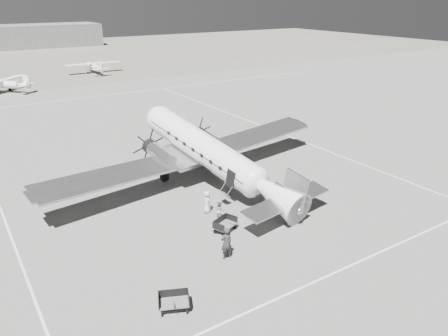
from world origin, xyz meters
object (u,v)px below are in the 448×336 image
Objects in this scene: baggage_cart_near at (225,225)px; baggage_cart_far at (174,302)px; hangar_main at (28,36)px; ramp_agent at (220,210)px; light_plane_right at (94,68)px; dc3_airliner at (211,155)px; passenger at (207,202)px; light_plane_left at (4,85)px; ground_crew at (226,243)px.

baggage_cart_near is 8.33m from baggage_cart_far.
hangar_main is 125.49m from ramp_agent.
ramp_agent reaches higher than baggage_cart_far.
dc3_airliner is at bearing -99.11° from light_plane_right.
ramp_agent is at bearing -94.65° from hangar_main.
baggage_cart_near is 0.98× the size of passenger.
light_plane_left is at bearing 0.28° from ramp_agent.
light_plane_right reaches higher than baggage_cart_far.
light_plane_right is (18.20, 10.65, 0.01)m from light_plane_left.
light_plane_right reaches higher than passenger.
hangar_main reaches higher than dc3_airliner.
passenger is (-2.82, -4.08, -1.82)m from dc3_airliner.
dc3_airliner is at bearing -31.56° from ramp_agent.
baggage_cart_near is at bearing -94.84° from hangar_main.
dc3_airliner reaches higher than ramp_agent.
baggage_cart_near is at bearing 62.68° from baggage_cart_far.
passenger is (-10.31, -123.55, -2.45)m from hangar_main.
ground_crew is (3.84, -60.34, -0.13)m from light_plane_left.
ground_crew is 4.82m from ramp_agent.
ramp_agent is at bearing 48.78° from baggage_cart_near.
dc3_airliner is at bearing -93.59° from hangar_main.
dc3_airliner is at bearing 43.99° from baggage_cart_near.
passenger is at bearing 60.70° from baggage_cart_near.
ground_crew is at bearing -177.04° from passenger.
hangar_main reaches higher than light_plane_left.
dc3_airliner is at bearing -114.71° from ground_crew.
passenger is (0.41, 3.05, 0.38)m from baggage_cart_near.
dc3_airliner is at bearing -123.94° from light_plane_left.
baggage_cart_far is 10.78m from passenger.
baggage_cart_near is (-10.72, -126.59, -2.83)m from hangar_main.
hangar_main is 25.70× the size of baggage_cart_far.
passenger is at bearing -133.18° from dc3_airliner.
ramp_agent is at bearing -124.18° from dc3_airliner.
ramp_agent is at bearing -151.82° from passenger.
light_plane_right is at bearing 99.21° from baggage_cart_far.
light_plane_left is 6.76× the size of baggage_cart_near.
ramp_agent is (7.04, 6.76, 0.31)m from baggage_cart_far.
hangar_main is 25.33× the size of baggage_cart_near.
hangar_main is at bearing 63.54° from baggage_cart_near.
baggage_cart_far is at bearing -162.77° from baggage_cart_near.
dc3_airliner is 15.87m from baggage_cart_far.
ramp_agent is at bearing -115.86° from ground_crew.
hangar_main is 127.08m from baggage_cart_near.
passenger is at bearing -127.57° from light_plane_left.
baggage_cart_far is at bearing 29.34° from ground_crew.
hangar_main is 3.75× the size of light_plane_left.
hangar_main is at bearing 32.95° from light_plane_left.
ground_crew reaches higher than ramp_agent.
passenger is (6.90, 8.27, 0.38)m from baggage_cart_far.
ground_crew is (-14.36, -70.99, -0.14)m from light_plane_right.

